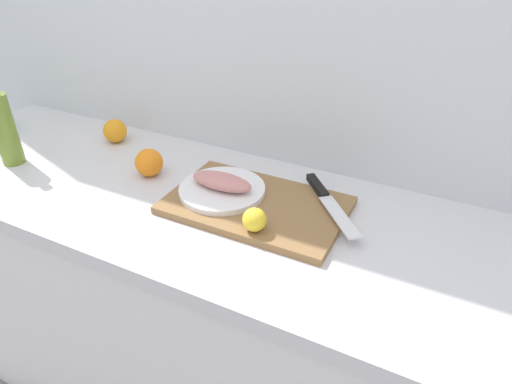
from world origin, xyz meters
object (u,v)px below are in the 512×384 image
at_px(cutting_board, 256,205).
at_px(olive_oil_bottle, 4,128).
at_px(fish_fillet, 222,181).
at_px(chef_knife, 325,196).
at_px(white_plate, 222,190).
at_px(lemon_0, 254,220).

height_order(cutting_board, olive_oil_bottle, olive_oil_bottle).
xyz_separation_m(fish_fillet, chef_knife, (0.25, 0.09, -0.02)).
height_order(cutting_board, white_plate, white_plate).
bearing_deg(chef_knife, cutting_board, -100.67).
relative_size(chef_knife, olive_oil_bottle, 0.85).
xyz_separation_m(cutting_board, fish_fillet, (-0.10, 0.00, 0.04)).
distance_m(cutting_board, white_plate, 0.10).
bearing_deg(white_plate, fish_fillet, -90.00).
bearing_deg(olive_oil_bottle, lemon_0, -0.16).
bearing_deg(chef_knife, lemon_0, -68.78).
relative_size(white_plate, olive_oil_bottle, 0.81).
bearing_deg(olive_oil_bottle, cutting_board, 7.70).
bearing_deg(lemon_0, cutting_board, 114.96).
xyz_separation_m(cutting_board, white_plate, (-0.10, 0.00, 0.02)).
xyz_separation_m(fish_fillet, lemon_0, (0.15, -0.11, -0.00)).
bearing_deg(cutting_board, olive_oil_bottle, -172.30).
xyz_separation_m(chef_knife, olive_oil_bottle, (-0.93, -0.19, 0.09)).
bearing_deg(fish_fillet, lemon_0, -36.00).
bearing_deg(lemon_0, olive_oil_bottle, 179.84).
bearing_deg(chef_knife, fish_fillet, -112.33).
xyz_separation_m(lemon_0, olive_oil_bottle, (-0.82, 0.00, 0.07)).
xyz_separation_m(fish_fillet, olive_oil_bottle, (-0.67, -0.11, 0.06)).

